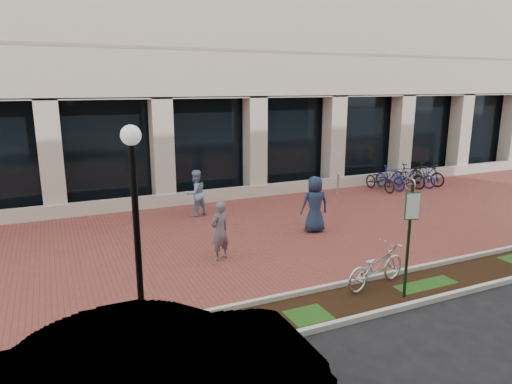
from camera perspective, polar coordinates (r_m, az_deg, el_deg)
name	(u,v)px	position (r m, az deg, el deg)	size (l,w,h in m)	color
ground	(261,232)	(14.88, 0.65, -5.07)	(120.00, 120.00, 0.00)	black
brick_plaza	(261,232)	(14.88, 0.65, -5.05)	(40.00, 9.00, 0.01)	brown
planting_strip	(361,299)	(10.71, 12.99, -12.95)	(40.00, 1.50, 0.01)	black
curb_plaza_side	(342,284)	(11.23, 10.65, -11.25)	(40.00, 0.12, 0.12)	beige
curb_street_side	(383,312)	(10.17, 15.63, -14.24)	(40.00, 0.12, 0.12)	beige
parking_sign	(410,228)	(10.47, 18.67, -4.28)	(0.34, 0.07, 2.60)	#123313
lamppost	(136,222)	(8.47, -14.75, -3.65)	(0.36, 0.36, 4.01)	black
locked_bicycle	(376,266)	(11.25, 14.76, -8.97)	(0.67, 1.91, 1.00)	silver
pedestrian_left	(220,231)	(12.42, -4.55, -4.87)	(0.60, 0.39, 1.64)	slate
pedestrian_mid	(196,193)	(16.65, -7.55, -0.15)	(0.83, 0.65, 1.70)	#82A0C2
pedestrian_right	(315,204)	(14.83, 7.36, -1.53)	(0.90, 0.58, 1.84)	#1C2B48
bollard	(338,184)	(20.15, 10.20, 1.05)	(0.12, 0.12, 0.97)	silver
bike_rack_cluster	(404,177)	(22.21, 17.97, 1.78)	(3.63, 1.97, 1.09)	black
sedan_near_curb	(160,374)	(6.89, -11.92, -21.41)	(1.65, 4.73, 1.56)	silver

